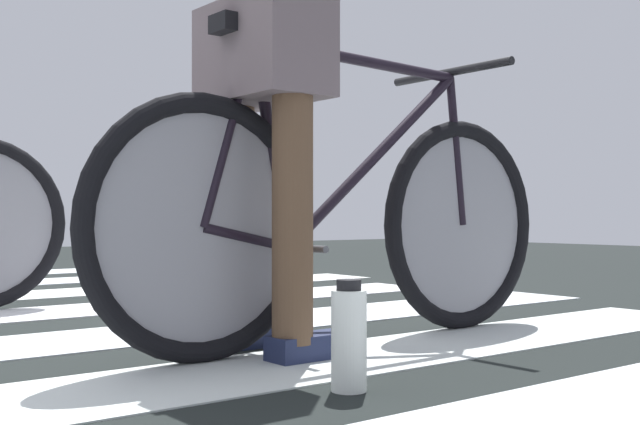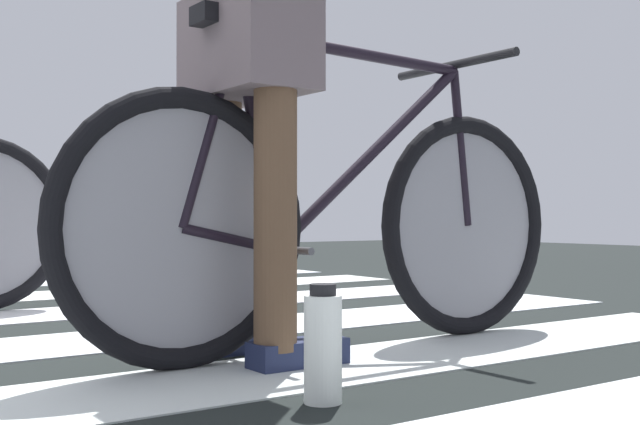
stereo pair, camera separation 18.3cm
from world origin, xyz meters
name	(u,v)px [view 1 (the left image)]	position (x,y,z in m)	size (l,w,h in m)	color
bicycle_1_of_3	(349,217)	(1.01, -1.03, 0.41)	(1.74, 0.52, 0.93)	black
cyclist_1_of_3	(264,126)	(0.70, -1.04, 0.66)	(0.31, 0.41, 0.99)	brown
water_bottle	(349,338)	(0.60, -1.53, 0.14)	(0.08, 0.08, 0.25)	white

